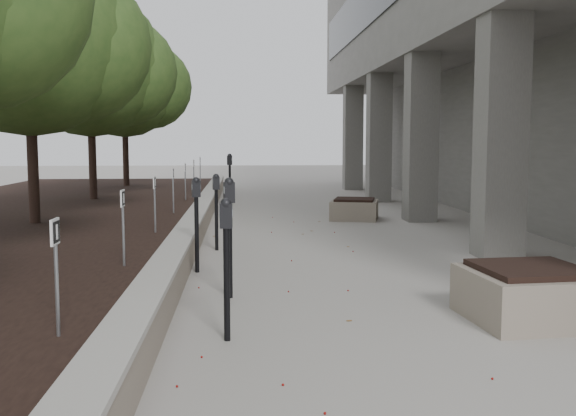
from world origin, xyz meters
name	(u,v)px	position (x,y,z in m)	size (l,w,h in m)	color
ground	(357,400)	(0.00, 0.00, 0.00)	(90.00, 90.00, 0.00)	gray
retaining_wall	(197,223)	(-1.82, 9.00, 0.25)	(0.39, 26.00, 0.50)	gray
planting_bed	(16,226)	(-5.50, 9.00, 0.20)	(7.00, 26.00, 0.40)	black
crabapple_tree_3	(29,77)	(-4.80, 8.00, 3.12)	(4.60, 4.00, 5.44)	#325320
crabapple_tree_4	(91,95)	(-4.80, 13.00, 3.12)	(4.60, 4.00, 5.44)	#325320
crabapple_tree_5	(124,104)	(-4.80, 18.00, 3.12)	(4.60, 4.00, 5.44)	#325320
parking_sign_2	(57,278)	(-2.35, 0.50, 0.88)	(0.04, 0.22, 0.96)	black
parking_sign_3	(123,228)	(-2.35, 3.50, 0.88)	(0.04, 0.22, 0.96)	black
parking_sign_4	(155,204)	(-2.35, 6.50, 0.88)	(0.04, 0.22, 0.96)	black
parking_sign_5	(173,191)	(-2.35, 9.50, 0.88)	(0.04, 0.22, 0.96)	black
parking_sign_6	(185,182)	(-2.35, 12.50, 0.88)	(0.04, 0.22, 0.96)	black
parking_sign_7	(194,175)	(-2.35, 15.50, 0.88)	(0.04, 0.22, 0.96)	black
parking_sign_8	(200,171)	(-2.35, 18.50, 0.88)	(0.04, 0.22, 0.96)	black
parking_meter_1	(227,270)	(-1.02, 1.59, 0.71)	(0.14, 0.10, 1.42)	black
parking_meter_2	(197,225)	(-1.55, 5.03, 0.71)	(0.14, 0.10, 1.42)	black
parking_meter_3	(230,238)	(-1.03, 3.39, 0.76)	(0.15, 0.11, 1.51)	black
parking_meter_4	(216,212)	(-1.34, 7.00, 0.69)	(0.14, 0.10, 1.37)	black
parking_meter_5	(230,181)	(-1.24, 14.34, 0.78)	(0.15, 0.11, 1.56)	black
planter_front	(530,293)	(2.26, 2.10, 0.30)	(1.30, 1.30, 0.61)	gray
planter_back	(354,209)	(1.87, 11.37, 0.26)	(1.12, 1.12, 0.52)	gray
berry_scatter	(294,271)	(-0.10, 5.00, 0.01)	(3.30, 14.10, 0.02)	maroon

